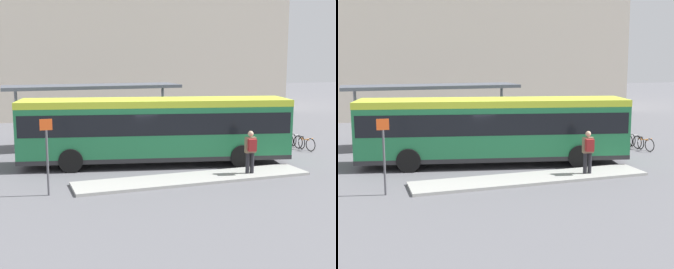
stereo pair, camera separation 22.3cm
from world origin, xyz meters
TOP-DOWN VIEW (x-y plane):
  - ground_plane at (0.00, 0.00)m, footprint 120.00×120.00m
  - curb_island at (0.63, -3.25)m, footprint 9.90×1.80m
  - city_bus at (0.01, -0.00)m, footprint 12.56×5.10m
  - pedestrian_waiting at (3.08, -3.46)m, footprint 0.47×0.51m
  - bicycle_orange at (8.71, 0.69)m, footprint 0.48×1.65m
  - bicycle_white at (8.77, 1.42)m, footprint 0.48×1.62m
  - bicycle_yellow at (8.59, 2.15)m, footprint 0.48×1.54m
  - bicycle_blue at (8.69, 2.88)m, footprint 0.48×1.75m
  - station_shelter at (-1.91, 5.48)m, footprint 9.64×2.62m
  - potted_planter_near_shelter at (-2.21, 2.85)m, footprint 0.70×0.70m
  - potted_planter_far_side at (0.41, 3.11)m, footprint 0.95×0.95m
  - platform_sign at (-5.21, -3.54)m, footprint 0.44×0.08m
  - station_building at (4.89, 24.39)m, footprint 26.71×14.49m

SIDE VIEW (x-z plane):
  - ground_plane at x=0.00m, z-range 0.00..0.00m
  - curb_island at x=0.63m, z-range 0.00..0.12m
  - bicycle_yellow at x=8.59m, z-range 0.00..0.67m
  - bicycle_white at x=8.77m, z-range 0.00..0.70m
  - bicycle_orange at x=8.71m, z-range 0.00..0.72m
  - bicycle_blue at x=8.69m, z-range 0.00..0.75m
  - potted_planter_near_shelter at x=-2.21m, z-range 0.03..1.15m
  - potted_planter_far_side at x=0.41m, z-range 0.03..1.49m
  - pedestrian_waiting at x=3.08m, z-range 0.25..2.06m
  - platform_sign at x=-5.21m, z-range 0.16..2.96m
  - city_bus at x=0.01m, z-range 0.26..3.34m
  - station_shelter at x=-1.91m, z-range 1.58..5.04m
  - station_building at x=4.89m, z-range 0.00..12.97m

